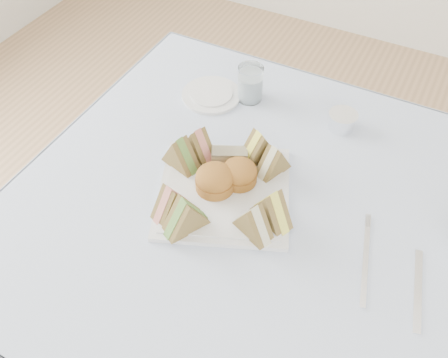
% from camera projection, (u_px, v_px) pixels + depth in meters
% --- Properties ---
extents(floor, '(4.00, 4.00, 0.00)m').
position_uv_depth(floor, '(240.00, 345.00, 1.65)').
color(floor, '#9E7751').
rests_on(floor, ground).
extents(table, '(0.90, 0.90, 0.74)m').
position_uv_depth(table, '(243.00, 289.00, 1.38)').
color(table, brown).
rests_on(table, floor).
extents(tablecloth, '(1.02, 1.02, 0.01)m').
position_uv_depth(tablecloth, '(247.00, 204.00, 1.10)').
color(tablecloth, silver).
rests_on(tablecloth, table).
extents(serving_plate, '(0.37, 0.37, 0.01)m').
position_uv_depth(serving_plate, '(224.00, 192.00, 1.11)').
color(serving_plate, silver).
rests_on(serving_plate, tablecloth).
extents(sandwich_fl_a, '(0.07, 0.10, 0.08)m').
position_uv_depth(sandwich_fl_a, '(171.00, 200.00, 1.04)').
color(sandwich_fl_a, olive).
rests_on(sandwich_fl_a, serving_plate).
extents(sandwich_fl_b, '(0.09, 0.11, 0.09)m').
position_uv_depth(sandwich_fl_b, '(185.00, 214.00, 1.01)').
color(sandwich_fl_b, olive).
rests_on(sandwich_fl_b, serving_plate).
extents(sandwich_fr_a, '(0.10, 0.08, 0.08)m').
position_uv_depth(sandwich_fr_a, '(272.00, 206.00, 1.02)').
color(sandwich_fr_a, olive).
rests_on(sandwich_fr_a, serving_plate).
extents(sandwich_fr_b, '(0.10, 0.07, 0.08)m').
position_uv_depth(sandwich_fr_b, '(253.00, 220.00, 1.00)').
color(sandwich_fr_b, olive).
rests_on(sandwich_fr_b, serving_plate).
extents(sandwich_bl_a, '(0.10, 0.07, 0.08)m').
position_uv_depth(sandwich_bl_a, '(180.00, 152.00, 1.13)').
color(sandwich_bl_a, olive).
rests_on(sandwich_bl_a, serving_plate).
extents(sandwich_bl_b, '(0.10, 0.07, 0.08)m').
position_uv_depth(sandwich_bl_b, '(198.00, 143.00, 1.15)').
color(sandwich_bl_b, olive).
rests_on(sandwich_bl_b, serving_plate).
extents(sandwich_br_a, '(0.07, 0.09, 0.08)m').
position_uv_depth(sandwich_br_a, '(274.00, 159.00, 1.12)').
color(sandwich_br_a, olive).
rests_on(sandwich_br_a, serving_plate).
extents(sandwich_br_b, '(0.09, 0.10, 0.08)m').
position_uv_depth(sandwich_br_b, '(258.00, 146.00, 1.14)').
color(sandwich_br_b, olive).
rests_on(sandwich_br_b, serving_plate).
extents(scone_left, '(0.12, 0.12, 0.06)m').
position_uv_depth(scone_left, '(215.00, 179.00, 1.09)').
color(scone_left, olive).
rests_on(scone_left, serving_plate).
extents(scone_right, '(0.11, 0.11, 0.05)m').
position_uv_depth(scone_right, '(239.00, 173.00, 1.10)').
color(scone_right, olive).
rests_on(scone_right, serving_plate).
extents(pastry_slice, '(0.09, 0.07, 0.04)m').
position_uv_depth(pastry_slice, '(230.00, 157.00, 1.15)').
color(pastry_slice, '#D0BE82').
rests_on(pastry_slice, serving_plate).
extents(side_plate, '(0.20, 0.20, 0.01)m').
position_uv_depth(side_plate, '(211.00, 95.00, 1.34)').
color(side_plate, silver).
rests_on(side_plate, tablecloth).
extents(water_glass, '(0.08, 0.08, 0.10)m').
position_uv_depth(water_glass, '(250.00, 83.00, 1.30)').
color(water_glass, white).
rests_on(water_glass, tablecloth).
extents(tea_strainer, '(0.08, 0.08, 0.04)m').
position_uv_depth(tea_strainer, '(342.00, 122.00, 1.25)').
color(tea_strainer, white).
rests_on(tea_strainer, tablecloth).
extents(knife, '(0.05, 0.18, 0.00)m').
position_uv_depth(knife, '(418.00, 290.00, 0.95)').
color(knife, white).
rests_on(knife, tablecloth).
extents(fork, '(0.06, 0.19, 0.00)m').
position_uv_depth(fork, '(365.00, 265.00, 0.99)').
color(fork, white).
rests_on(fork, tablecloth).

